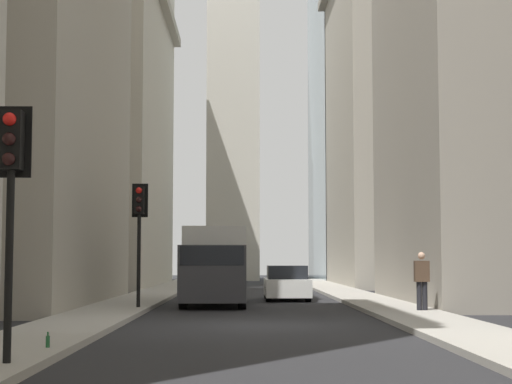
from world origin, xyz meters
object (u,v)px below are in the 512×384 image
at_px(delivery_truck, 215,265).
at_px(traffic_light_midblock, 139,216).
at_px(discarded_bottle, 48,341).
at_px(traffic_light_foreground, 11,172).
at_px(pedestrian, 422,278).
at_px(sedan_white, 287,284).

relative_size(delivery_truck, traffic_light_midblock, 1.61).
bearing_deg(discarded_bottle, delivery_truck, -8.51).
bearing_deg(traffic_light_midblock, traffic_light_foreground, 179.58).
height_order(delivery_truck, pedestrian, delivery_truck).
bearing_deg(traffic_light_foreground, discarded_bottle, -2.40).
distance_m(sedan_white, pedestrian, 9.81).
distance_m(pedestrian, discarded_bottle, 13.83).
distance_m(delivery_truck, discarded_bottle, 16.05).
xyz_separation_m(sedan_white, discarded_bottle, (-19.73, 5.17, -0.42)).
bearing_deg(traffic_light_foreground, delivery_truck, -7.77).
xyz_separation_m(traffic_light_midblock, pedestrian, (-1.77, -8.79, -1.99)).
distance_m(delivery_truck, traffic_light_midblock, 4.47).
relative_size(pedestrian, discarded_bottle, 6.48).
bearing_deg(traffic_light_midblock, delivery_truck, -34.45).
xyz_separation_m(delivery_truck, pedestrian, (-5.20, -6.44, -0.37)).
relative_size(delivery_truck, sedan_white, 1.50).
height_order(delivery_truck, traffic_light_midblock, traffic_light_midblock).
relative_size(traffic_light_foreground, traffic_light_midblock, 0.97).
xyz_separation_m(traffic_light_foreground, traffic_light_midblock, (14.60, -0.11, 0.10)).
relative_size(sedan_white, traffic_light_midblock, 1.07).
relative_size(sedan_white, traffic_light_foreground, 1.11).
xyz_separation_m(delivery_truck, discarded_bottle, (-15.83, 2.37, -1.21)).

